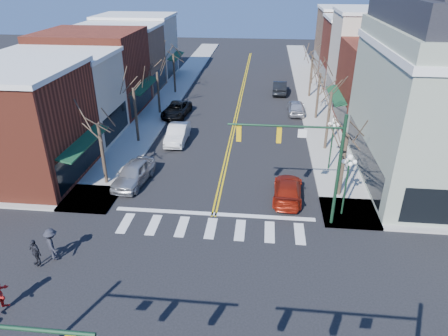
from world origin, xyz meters
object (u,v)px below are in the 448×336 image
(car_left_far, at_px, (176,110))
(car_right_mid, at_px, (296,107))
(car_right_far, at_px, (280,87))
(car_left_near, at_px, (134,173))
(pedestrian_red_b, at_px, (0,294))
(lamppost_midblock, at_px, (333,135))
(pedestrian_dark_a, at_px, (35,252))
(car_right_near, at_px, (288,190))
(lamppost_corner, at_px, (347,175))
(car_left_mid, at_px, (177,134))
(pedestrian_dark_b, at_px, (52,244))

(car_left_far, relative_size, car_right_mid, 1.16)
(car_right_mid, distance_m, car_right_far, 7.86)
(car_left_near, relative_size, pedestrian_red_b, 2.56)
(lamppost_midblock, xyz_separation_m, car_right_far, (-3.40, 21.24, -2.17))
(car_right_far, bearing_deg, pedestrian_dark_a, 70.30)
(car_left_far, relative_size, car_right_near, 1.08)
(car_right_near, bearing_deg, lamppost_midblock, -122.25)
(pedestrian_red_b, bearing_deg, car_left_near, 0.20)
(lamppost_corner, bearing_deg, car_left_near, 169.01)
(car_left_near, relative_size, car_right_near, 1.00)
(car_left_far, bearing_deg, lamppost_midblock, -33.30)
(lamppost_midblock, distance_m, car_left_far, 18.67)
(car_right_far, distance_m, pedestrian_red_b, 39.90)
(lamppost_corner, bearing_deg, lamppost_midblock, 90.00)
(lamppost_corner, height_order, car_left_mid, lamppost_corner)
(car_left_near, distance_m, car_left_mid, 8.24)
(car_right_near, bearing_deg, car_left_near, -1.52)
(lamppost_corner, distance_m, car_left_near, 15.03)
(lamppost_midblock, xyz_separation_m, car_left_mid, (-13.02, 4.42, -2.18))
(car_left_mid, distance_m, car_right_mid, 14.45)
(lamppost_midblock, height_order, car_left_mid, lamppost_midblock)
(lamppost_corner, xyz_separation_m, car_right_near, (-3.40, 1.81, -2.28))
(lamppost_midblock, bearing_deg, pedestrian_dark_a, -142.10)
(lamppost_midblock, bearing_deg, pedestrian_dark_b, -142.18)
(car_right_mid, relative_size, pedestrian_dark_a, 2.81)
(car_left_near, xyz_separation_m, car_right_far, (11.20, 24.90, -0.01))
(lamppost_midblock, bearing_deg, car_right_far, 99.10)
(car_left_mid, height_order, pedestrian_red_b, pedestrian_red_b)
(lamppost_corner, xyz_separation_m, lamppost_midblock, (0.00, 6.50, 0.00))
(pedestrian_red_b, relative_size, pedestrian_dark_b, 1.00)
(car_right_mid, distance_m, pedestrian_dark_a, 30.71)
(car_left_mid, xyz_separation_m, pedestrian_dark_b, (-3.24, -17.04, 0.30))
(car_left_near, height_order, car_right_mid, car_left_near)
(lamppost_midblock, distance_m, pedestrian_dark_b, 20.66)
(car_right_far, bearing_deg, car_right_mid, 103.51)
(car_left_mid, xyz_separation_m, pedestrian_red_b, (-3.83, -20.75, 0.30))
(car_left_far, distance_m, pedestrian_dark_b, 24.10)
(lamppost_corner, relative_size, car_right_mid, 0.98)
(car_left_mid, xyz_separation_m, car_left_far, (-1.58, 7.00, -0.07))
(car_left_mid, bearing_deg, car_right_near, -44.30)
(lamppost_corner, height_order, car_right_mid, lamppost_corner)
(pedestrian_dark_a, bearing_deg, car_right_far, 96.11)
(lamppost_corner, height_order, car_left_near, lamppost_corner)
(car_left_near, bearing_deg, car_right_near, 2.18)
(pedestrian_dark_b, bearing_deg, car_left_near, -48.88)
(pedestrian_red_b, bearing_deg, car_right_far, -9.44)
(pedestrian_dark_a, xyz_separation_m, pedestrian_dark_b, (0.68, 0.57, 0.14))
(lamppost_corner, bearing_deg, pedestrian_red_b, -149.75)
(car_left_near, distance_m, pedestrian_dark_a, 9.80)
(car_left_far, bearing_deg, car_right_mid, 14.11)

